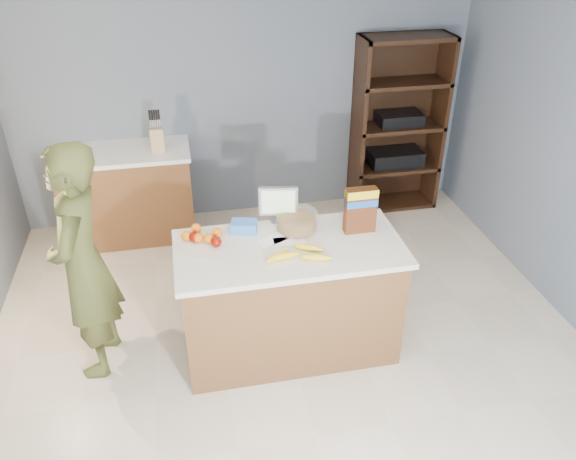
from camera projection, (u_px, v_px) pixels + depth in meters
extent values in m
cube|color=beige|center=(298.00, 374.00, 4.02)|extent=(4.50, 5.00, 0.02)
cube|color=slate|center=(244.00, 96.00, 5.47)|extent=(4.50, 0.02, 2.50)
cube|color=white|center=(302.00, 3.00, 2.73)|extent=(4.50, 5.00, 0.02)
cube|color=brown|center=(289.00, 301.00, 4.05)|extent=(1.50, 0.70, 0.86)
cube|color=silver|center=(289.00, 249.00, 3.82)|extent=(1.56, 0.76, 0.04)
cube|color=black|center=(289.00, 340.00, 4.25)|extent=(1.46, 0.66, 0.10)
cube|color=brown|center=(129.00, 196.00, 5.44)|extent=(1.20, 0.60, 0.86)
cube|color=white|center=(122.00, 153.00, 5.21)|extent=(1.24, 0.62, 0.04)
cube|color=black|center=(392.00, 120.00, 5.90)|extent=(0.90, 0.04, 1.80)
cube|color=black|center=(358.00, 129.00, 5.67)|extent=(0.04, 0.40, 1.80)
cube|color=black|center=(437.00, 123.00, 5.82)|extent=(0.04, 0.40, 1.80)
cube|color=black|center=(390.00, 201.00, 6.20)|extent=(0.90, 0.40, 0.04)
cube|color=black|center=(394.00, 166.00, 5.98)|extent=(0.90, 0.40, 0.04)
cube|color=black|center=(398.00, 126.00, 5.75)|extent=(0.90, 0.40, 0.04)
cube|color=black|center=(403.00, 82.00, 5.51)|extent=(0.90, 0.40, 0.04)
cube|color=black|center=(408.00, 37.00, 5.29)|extent=(0.90, 0.40, 0.04)
cube|color=black|center=(395.00, 157.00, 5.93)|extent=(0.55, 0.32, 0.16)
cube|color=black|center=(399.00, 118.00, 5.70)|extent=(0.45, 0.30, 0.12)
imported|color=#474C21|center=(83.00, 264.00, 3.71)|extent=(0.48, 0.67, 1.71)
cube|color=tan|center=(157.00, 139.00, 5.15)|extent=(0.12, 0.10, 0.22)
cylinder|color=black|center=(151.00, 124.00, 5.06)|extent=(0.02, 0.02, 0.09)
cylinder|color=black|center=(153.00, 124.00, 5.06)|extent=(0.02, 0.02, 0.09)
cylinder|color=black|center=(155.00, 123.00, 5.07)|extent=(0.02, 0.02, 0.09)
cylinder|color=black|center=(158.00, 123.00, 5.07)|extent=(0.02, 0.02, 0.09)
cylinder|color=black|center=(160.00, 123.00, 5.07)|extent=(0.02, 0.02, 0.09)
cube|color=white|center=(274.00, 240.00, 3.88)|extent=(0.25, 0.20, 0.00)
cube|color=white|center=(289.00, 241.00, 3.86)|extent=(0.22, 0.11, 0.00)
ellipsoid|color=yellow|center=(285.00, 256.00, 3.66)|extent=(0.21, 0.08, 0.05)
ellipsoid|color=yellow|center=(278.00, 256.00, 3.66)|extent=(0.20, 0.16, 0.05)
ellipsoid|color=yellow|center=(308.00, 248.00, 3.75)|extent=(0.21, 0.14, 0.05)
ellipsoid|color=yellow|center=(316.00, 257.00, 3.65)|extent=(0.21, 0.10, 0.05)
sphere|color=#800B02|center=(194.00, 237.00, 3.84)|extent=(0.07, 0.07, 0.07)
sphere|color=#800B02|center=(216.00, 242.00, 3.79)|extent=(0.07, 0.07, 0.07)
sphere|color=orange|center=(198.00, 238.00, 3.83)|extent=(0.07, 0.07, 0.07)
sphere|color=orange|center=(196.00, 228.00, 3.94)|extent=(0.07, 0.07, 0.07)
sphere|color=orange|center=(209.00, 239.00, 3.82)|extent=(0.07, 0.07, 0.07)
sphere|color=orange|center=(217.00, 233.00, 3.89)|extent=(0.07, 0.07, 0.07)
sphere|color=orange|center=(186.00, 236.00, 3.86)|extent=(0.07, 0.07, 0.07)
cube|color=blue|center=(244.00, 227.00, 3.95)|extent=(0.20, 0.16, 0.08)
cylinder|color=#267219|center=(297.00, 224.00, 3.98)|extent=(0.27, 0.27, 0.09)
cylinder|color=white|center=(297.00, 221.00, 3.97)|extent=(0.30, 0.30, 0.13)
cylinder|color=silver|center=(279.00, 221.00, 4.09)|extent=(0.12, 0.12, 0.01)
cylinder|color=silver|center=(279.00, 217.00, 4.07)|extent=(0.02, 0.02, 0.05)
cube|color=silver|center=(278.00, 201.00, 4.00)|extent=(0.28, 0.09, 0.22)
cube|color=yellow|center=(278.00, 202.00, 3.98)|extent=(0.24, 0.05, 0.18)
cube|color=#592B14|center=(360.00, 210.00, 3.90)|extent=(0.22, 0.08, 0.33)
cube|color=yellow|center=(362.00, 193.00, 3.83)|extent=(0.22, 0.08, 0.06)
cube|color=blue|center=(361.00, 202.00, 3.86)|extent=(0.22, 0.08, 0.05)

